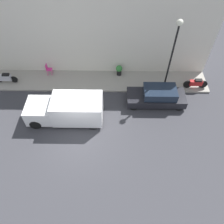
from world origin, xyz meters
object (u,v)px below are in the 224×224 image
at_px(motorcycle_red, 196,83).
at_px(cafe_chair, 48,69).
at_px(delivery_van, 66,109).
at_px(streetlamp, 174,44).
at_px(parked_car, 157,96).
at_px(potted_plant, 119,70).
at_px(scooter_silver, 6,78).

relative_size(motorcycle_red, cafe_chair, 1.90).
distance_m(delivery_van, streetlamp, 8.06).
height_order(delivery_van, motorcycle_red, delivery_van).
relative_size(parked_car, cafe_chair, 4.35).
bearing_deg(parked_car, motorcycle_red, -64.99).
xyz_separation_m(delivery_van, streetlamp, (2.96, -6.89, 2.97)).
height_order(parked_car, potted_plant, parked_car).
xyz_separation_m(scooter_silver, motorcycle_red, (-0.38, -14.46, -0.00)).
height_order(scooter_silver, potted_plant, potted_plant).
bearing_deg(cafe_chair, potted_plant, -89.75).
xyz_separation_m(parked_car, streetlamp, (1.37, -0.74, 3.28)).
bearing_deg(motorcycle_red, streetlamp, 91.62).
bearing_deg(parked_car, cafe_chair, 71.13).
height_order(scooter_silver, cafe_chair, cafe_chair).
height_order(delivery_van, scooter_silver, delivery_van).
relative_size(motorcycle_red, potted_plant, 2.10).
height_order(motorcycle_red, potted_plant, potted_plant).
relative_size(parked_car, scooter_silver, 2.33).
xyz_separation_m(motorcycle_red, potted_plant, (1.42, 5.75, 0.04)).
xyz_separation_m(delivery_van, motorcycle_red, (3.03, -9.24, -0.37)).
relative_size(scooter_silver, potted_plant, 2.07).
distance_m(streetlamp, cafe_chair, 9.69).
distance_m(potted_plant, cafe_chair, 5.61).
xyz_separation_m(parked_car, cafe_chair, (2.83, 8.28, 0.06)).
bearing_deg(delivery_van, parked_car, -75.54).
distance_m(parked_car, potted_plant, 3.91).
distance_m(motorcycle_red, potted_plant, 5.92).
distance_m(parked_car, streetlamp, 3.63).
xyz_separation_m(motorcycle_red, cafe_chair, (1.39, 11.37, 0.11)).
height_order(delivery_van, cafe_chair, delivery_van).
relative_size(delivery_van, streetlamp, 0.91).
distance_m(scooter_silver, potted_plant, 8.77).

